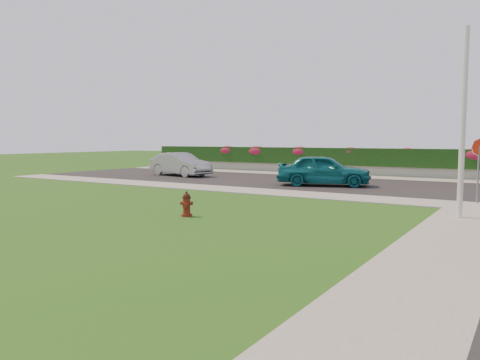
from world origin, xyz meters
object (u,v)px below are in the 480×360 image
Objects in this scene: sedan_teal at (324,170)px; stop_sign at (479,156)px; fire_hydrant at (187,205)px; utility_pole at (463,124)px; sedan_silver at (180,164)px.

stop_sign is (6.89, -2.95, 0.90)m from sedan_teal.
utility_pole is (6.84, 3.86, 2.34)m from fire_hydrant.
sedan_silver is at bearing 155.41° from utility_pole.
utility_pole reaches higher than fire_hydrant.
utility_pole reaches higher than sedan_silver.
sedan_silver is 17.12m from stop_sign.
utility_pole is at bearing -105.31° from sedan_silver.
sedan_teal is 1.04× the size of sedan_silver.
sedan_teal reaches higher than fire_hydrant.
sedan_teal is at bearing 136.19° from utility_pole.
fire_hydrant is 0.32× the size of stop_sign.
sedan_teal is (0.06, 10.36, 0.44)m from fire_hydrant.
utility_pole is at bearing 8.08° from fire_hydrant.
fire_hydrant is at bearing -130.46° from sedan_silver.
sedan_silver is at bearing 144.89° from stop_sign.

